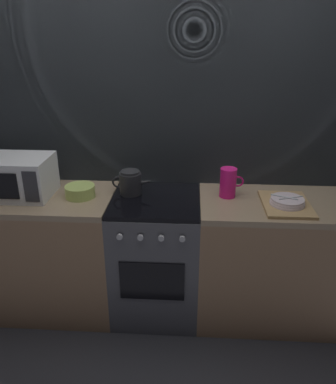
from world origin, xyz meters
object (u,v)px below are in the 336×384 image
(microwave, at_px, (17,177))
(mixing_bowl, at_px, (80,191))
(pitcher, at_px, (228,183))
(stove_unit, at_px, (156,256))
(dish_pile, at_px, (287,203))
(kettle, at_px, (131,183))

(microwave, distance_m, mixing_bowl, 0.43)
(mixing_bowl, relative_size, pitcher, 1.00)
(stove_unit, bearing_deg, mixing_bowl, 179.42)
(stove_unit, distance_m, mixing_bowl, 0.71)
(mixing_bowl, bearing_deg, pitcher, 3.73)
(mixing_bowl, bearing_deg, dish_pile, -3.01)
(stove_unit, xyz_separation_m, mixing_bowl, (-0.51, 0.01, 0.49))
(stove_unit, bearing_deg, dish_pile, -4.46)
(microwave, relative_size, pitcher, 2.30)
(pitcher, relative_size, dish_pile, 0.50)
(kettle, xyz_separation_m, dish_pile, (1.03, -0.14, -0.06))
(microwave, height_order, pitcher, microwave)
(stove_unit, xyz_separation_m, dish_pile, (0.85, -0.07, 0.47))
(stove_unit, relative_size, microwave, 1.96)
(kettle, height_order, dish_pile, kettle)
(stove_unit, relative_size, mixing_bowl, 4.50)
(kettle, distance_m, mixing_bowl, 0.34)
(microwave, bearing_deg, stove_unit, -0.04)
(mixing_bowl, bearing_deg, kettle, 11.86)
(microwave, bearing_deg, kettle, 5.62)
(microwave, xyz_separation_m, pitcher, (1.42, 0.07, -0.03))
(microwave, xyz_separation_m, dish_pile, (1.78, -0.07, -0.11))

